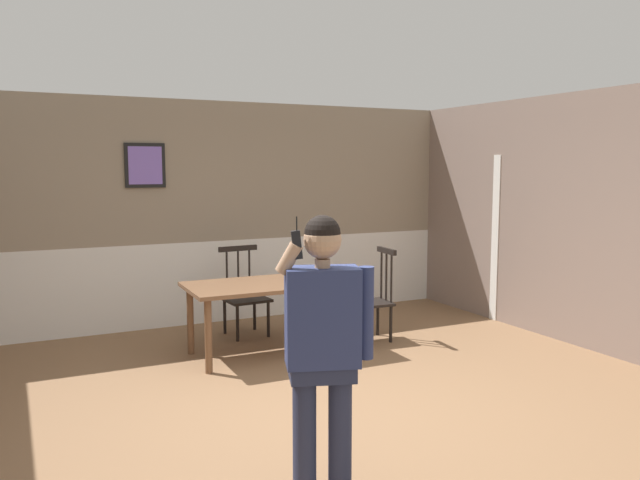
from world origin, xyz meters
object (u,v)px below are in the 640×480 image
Objects in this scene: chair_by_doorway at (375,299)px; dining_table at (270,291)px; person_figure at (324,337)px; chair_near_window at (245,295)px.

dining_table is at bearing 93.51° from chair_by_doorway.
chair_by_doorway is 0.62× the size of person_figure.
chair_near_window is at bearing 89.41° from dining_table.
chair_near_window reaches higher than dining_table.
chair_by_doorway is at bearing -107.42° from person_figure.
chair_by_doorway is at bearing -0.95° from dining_table.
dining_table is 2.98m from person_figure.
chair_by_doorway is (1.25, -0.02, -0.19)m from dining_table.
dining_table is at bearing -87.14° from person_figure.
person_figure is (-0.80, -2.85, 0.30)m from dining_table.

